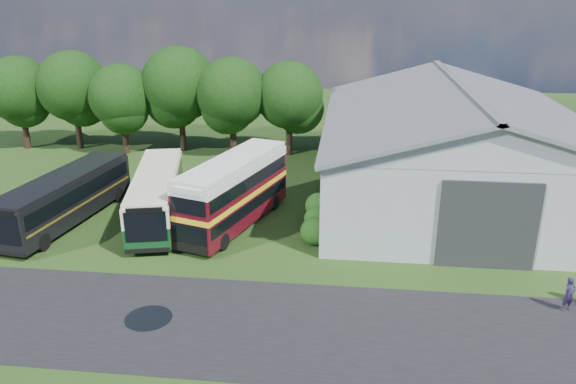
# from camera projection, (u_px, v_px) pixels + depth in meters

# --- Properties ---
(ground) EXTENTS (120.00, 120.00, 0.00)m
(ground) POSITION_uv_depth(u_px,v_px,m) (197.00, 288.00, 28.73)
(ground) COLOR #1F3A12
(ground) RESTS_ON ground
(asphalt_road) EXTENTS (60.00, 8.00, 0.02)m
(asphalt_road) POSITION_uv_depth(u_px,v_px,m) (244.00, 325.00, 25.61)
(asphalt_road) COLOR black
(asphalt_road) RESTS_ON ground
(puddle) EXTENTS (2.20, 2.20, 0.01)m
(puddle) POSITION_uv_depth(u_px,v_px,m) (149.00, 318.00, 26.09)
(puddle) COLOR black
(puddle) RESTS_ON ground
(storage_shed) EXTENTS (18.80, 24.80, 8.15)m
(storage_shed) POSITION_uv_depth(u_px,v_px,m) (454.00, 138.00, 40.60)
(storage_shed) COLOR gray
(storage_shed) RESTS_ON ground
(tree_far_left) EXTENTS (6.12, 6.12, 8.64)m
(tree_far_left) POSITION_uv_depth(u_px,v_px,m) (19.00, 90.00, 51.62)
(tree_far_left) COLOR black
(tree_far_left) RESTS_ON ground
(tree_left_a) EXTENTS (6.46, 6.46, 9.12)m
(tree_left_a) POSITION_uv_depth(u_px,v_px,m) (73.00, 86.00, 51.45)
(tree_left_a) COLOR black
(tree_left_a) RESTS_ON ground
(tree_left_b) EXTENTS (5.78, 5.78, 8.16)m
(tree_left_b) POSITION_uv_depth(u_px,v_px,m) (122.00, 96.00, 50.20)
(tree_left_b) COLOR black
(tree_left_b) RESTS_ON ground
(tree_mid) EXTENTS (6.80, 6.80, 9.60)m
(tree_mid) POSITION_uv_depth(u_px,v_px,m) (179.00, 84.00, 50.56)
(tree_mid) COLOR black
(tree_mid) RESTS_ON ground
(tree_right_a) EXTENTS (6.26, 6.26, 8.83)m
(tree_right_a) POSITION_uv_depth(u_px,v_px,m) (232.00, 93.00, 49.27)
(tree_right_a) COLOR black
(tree_right_a) RESTS_ON ground
(tree_right_b) EXTENTS (5.98, 5.98, 8.45)m
(tree_right_b) POSITION_uv_depth(u_px,v_px,m) (289.00, 95.00, 49.57)
(tree_right_b) COLOR black
(tree_right_b) RESTS_ON ground
(shrub_front) EXTENTS (1.70, 1.70, 1.70)m
(shrub_front) POSITION_uv_depth(u_px,v_px,m) (314.00, 243.00, 33.73)
(shrub_front) COLOR #194714
(shrub_front) RESTS_ON ground
(shrub_mid) EXTENTS (1.60, 1.60, 1.60)m
(shrub_mid) POSITION_uv_depth(u_px,v_px,m) (316.00, 230.00, 35.59)
(shrub_mid) COLOR #194714
(shrub_mid) RESTS_ON ground
(shrub_back) EXTENTS (1.80, 1.80, 1.80)m
(shrub_back) POSITION_uv_depth(u_px,v_px,m) (318.00, 217.00, 37.46)
(shrub_back) COLOR #194714
(shrub_back) RESTS_ON ground
(bus_green_single) EXTENTS (5.24, 11.92, 3.20)m
(bus_green_single) POSITION_uv_depth(u_px,v_px,m) (157.00, 195.00, 36.68)
(bus_green_single) COLOR black
(bus_green_single) RESTS_ON ground
(bus_maroon_double) EXTENTS (5.64, 10.65, 4.44)m
(bus_maroon_double) POSITION_uv_depth(u_px,v_px,m) (234.00, 193.00, 35.56)
(bus_maroon_double) COLOR black
(bus_maroon_double) RESTS_ON ground
(bus_dark_single) EXTENTS (4.29, 11.84, 3.19)m
(bus_dark_single) POSITION_uv_depth(u_px,v_px,m) (66.00, 197.00, 36.23)
(bus_dark_single) COLOR black
(bus_dark_single) RESTS_ON ground
(visitor_a) EXTENTS (0.76, 0.66, 1.74)m
(visitor_a) POSITION_uv_depth(u_px,v_px,m) (569.00, 295.00, 26.42)
(visitor_a) COLOR #211938
(visitor_a) RESTS_ON ground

